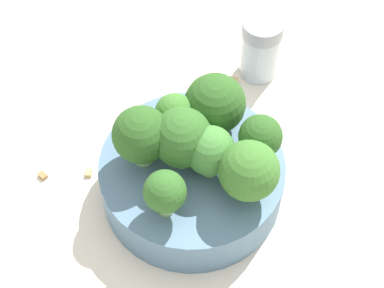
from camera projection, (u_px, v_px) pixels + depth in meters
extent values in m
plane|color=beige|center=(192.00, 192.00, 0.59)|extent=(3.00, 3.00, 0.00)
cylinder|color=slate|center=(192.00, 178.00, 0.57)|extent=(0.16, 0.16, 0.05)
cylinder|color=#84AD66|center=(209.00, 164.00, 0.54)|extent=(0.02, 0.02, 0.02)
sphere|color=#3D7533|center=(209.00, 151.00, 0.53)|extent=(0.04, 0.04, 0.04)
cylinder|color=#7A9E5B|center=(175.00, 126.00, 0.56)|extent=(0.03, 0.03, 0.03)
sphere|color=#386B28|center=(175.00, 113.00, 0.55)|extent=(0.03, 0.03, 0.03)
cylinder|color=#84AD66|center=(216.00, 118.00, 0.57)|extent=(0.02, 0.02, 0.02)
sphere|color=#28511E|center=(216.00, 104.00, 0.55)|extent=(0.05, 0.05, 0.05)
cylinder|color=#8EB770|center=(143.00, 150.00, 0.55)|extent=(0.02, 0.02, 0.03)
sphere|color=#28511E|center=(141.00, 135.00, 0.53)|extent=(0.05, 0.05, 0.05)
cylinder|color=#7A9E5B|center=(258.00, 151.00, 0.55)|extent=(0.03, 0.03, 0.03)
sphere|color=#28511E|center=(260.00, 136.00, 0.53)|extent=(0.04, 0.04, 0.04)
cylinder|color=#7A9E5B|center=(184.00, 149.00, 0.55)|extent=(0.02, 0.02, 0.03)
sphere|color=#2D5B23|center=(184.00, 134.00, 0.53)|extent=(0.05, 0.05, 0.05)
cylinder|color=#84AD66|center=(247.00, 185.00, 0.53)|extent=(0.01, 0.01, 0.03)
sphere|color=#386B28|center=(249.00, 171.00, 0.51)|extent=(0.05, 0.05, 0.05)
cylinder|color=#84AD66|center=(167.00, 204.00, 0.52)|extent=(0.02, 0.02, 0.02)
sphere|color=#2D5B23|center=(166.00, 192.00, 0.50)|extent=(0.04, 0.04, 0.04)
cylinder|color=#B2B7BC|center=(258.00, 52.00, 0.66)|extent=(0.04, 0.04, 0.06)
cylinder|color=gray|center=(261.00, 27.00, 0.63)|extent=(0.04, 0.04, 0.02)
cube|color=tan|center=(233.00, 79.00, 0.67)|extent=(0.01, 0.01, 0.01)
cube|color=olive|center=(42.00, 174.00, 0.60)|extent=(0.01, 0.01, 0.01)
cube|color=tan|center=(88.00, 172.00, 0.60)|extent=(0.01, 0.01, 0.01)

